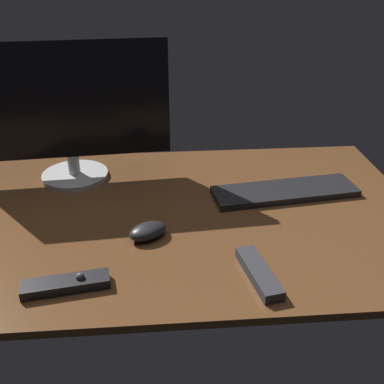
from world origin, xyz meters
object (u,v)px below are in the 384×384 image
at_px(media_remote, 66,284).
at_px(tv_remote, 259,273).
at_px(monitor, 67,112).
at_px(computer_mouse, 148,231).
at_px(keyboard, 285,191).

bearing_deg(media_remote, tv_remote, -8.45).
xyz_separation_m(monitor, tv_remote, (0.47, -0.53, -0.20)).
xyz_separation_m(monitor, media_remote, (0.06, -0.54, -0.20)).
bearing_deg(media_remote, computer_mouse, 37.46).
bearing_deg(computer_mouse, keyboard, -4.53).
xyz_separation_m(media_remote, tv_remote, (0.42, 0.00, 0.00)).
bearing_deg(monitor, keyboard, -18.67).
height_order(keyboard, computer_mouse, computer_mouse).
distance_m(media_remote, tv_remote, 0.42).
distance_m(keyboard, computer_mouse, 0.45).
bearing_deg(keyboard, media_remote, -154.03).
bearing_deg(monitor, tv_remote, -52.67).
height_order(monitor, media_remote, monitor).
relative_size(monitor, media_remote, 3.17).
bearing_deg(keyboard, computer_mouse, -161.45).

